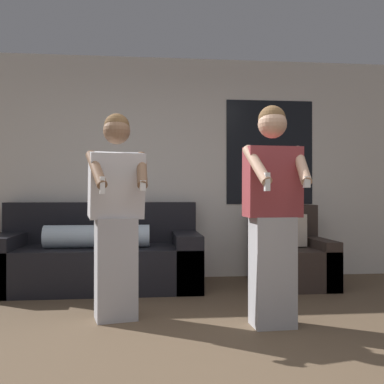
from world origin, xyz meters
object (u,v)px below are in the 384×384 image
(person_left, at_px, (116,215))
(person_right, at_px, (273,213))
(couch, at_px, (99,258))
(armchair, at_px, (290,258))

(person_left, height_order, person_right, person_right)
(couch, relative_size, person_left, 1.31)
(armchair, xyz_separation_m, person_right, (-0.65, -1.53, 0.57))
(person_left, distance_m, person_right, 1.25)
(couch, relative_size, person_right, 1.28)
(person_left, bearing_deg, person_right, -14.26)
(couch, height_order, person_right, person_right)
(couch, xyz_separation_m, person_right, (1.49, -1.62, 0.55))
(armchair, relative_size, person_left, 0.53)
(person_left, relative_size, person_right, 0.98)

